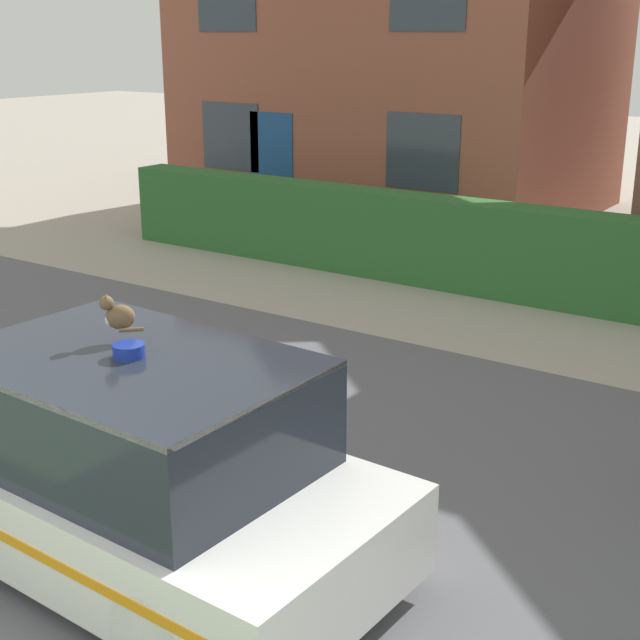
{
  "coord_description": "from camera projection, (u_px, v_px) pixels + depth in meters",
  "views": [
    {
      "loc": [
        3.98,
        -1.14,
        3.52
      ],
      "look_at": [
        -0.34,
        5.17,
        1.05
      ],
      "focal_mm": 50.0,
      "sensor_mm": 36.0,
      "label": 1
    }
  ],
  "objects": [
    {
      "name": "road_strip",
      "position": [
        303.0,
        466.0,
        7.58
      ],
      "size": [
        28.0,
        6.55,
        0.01
      ],
      "primitive_type": "cube",
      "color": "#5B5B60",
      "rests_on": "ground"
    },
    {
      "name": "garden_hedge",
      "position": [
        519.0,
        253.0,
        12.21
      ],
      "size": [
        13.95,
        0.6,
        1.29
      ],
      "primitive_type": "cube",
      "color": "#2D662D",
      "rests_on": "ground"
    },
    {
      "name": "police_car",
      "position": [
        113.0,
        457.0,
        6.16
      ],
      "size": [
        4.49,
        1.94,
        1.59
      ],
      "rotation": [
        0.0,
        0.0,
        3.1
      ],
      "color": "black",
      "rests_on": "road_strip"
    },
    {
      "name": "cat",
      "position": [
        117.0,
        315.0,
        6.01
      ],
      "size": [
        0.29,
        0.24,
        0.25
      ],
      "rotation": [
        0.0,
        0.0,
        3.94
      ],
      "color": "brown",
      "rests_on": "police_car"
    },
    {
      "name": "house_left",
      "position": [
        403.0,
        3.0,
        17.85
      ],
      "size": [
        8.1,
        6.2,
        8.03
      ],
      "color": "#93513D",
      "rests_on": "ground"
    }
  ]
}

